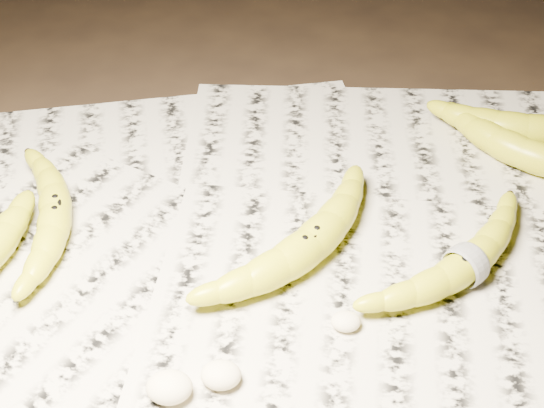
{
  "coord_description": "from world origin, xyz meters",
  "views": [
    {
      "loc": [
        -0.02,
        -0.52,
        0.53
      ],
      "look_at": [
        -0.03,
        0.04,
        0.05
      ],
      "focal_mm": 50.0,
      "sensor_mm": 36.0,
      "label": 1
    }
  ],
  "objects_px": {
    "banana_left_a": "(54,211)",
    "banana_taped": "(467,262)",
    "banana_center": "(309,243)",
    "banana_upper_b": "(526,127)",
    "banana_upper_a": "(524,150)"
  },
  "relations": [
    {
      "from": "banana_left_a",
      "to": "banana_taped",
      "type": "bearing_deg",
      "value": -110.6
    },
    {
      "from": "banana_center",
      "to": "banana_upper_b",
      "type": "distance_m",
      "value": 0.32
    },
    {
      "from": "banana_left_a",
      "to": "banana_center",
      "type": "distance_m",
      "value": 0.26
    },
    {
      "from": "banana_taped",
      "to": "banana_upper_a",
      "type": "height_order",
      "value": "banana_upper_a"
    },
    {
      "from": "banana_taped",
      "to": "banana_upper_a",
      "type": "bearing_deg",
      "value": 19.67
    },
    {
      "from": "banana_taped",
      "to": "banana_upper_b",
      "type": "height_order",
      "value": "banana_upper_b"
    },
    {
      "from": "banana_center",
      "to": "banana_upper_a",
      "type": "height_order",
      "value": "banana_center"
    },
    {
      "from": "banana_left_a",
      "to": "banana_center",
      "type": "relative_size",
      "value": 0.89
    },
    {
      "from": "banana_upper_b",
      "to": "banana_upper_a",
      "type": "bearing_deg",
      "value": -96.84
    },
    {
      "from": "banana_taped",
      "to": "banana_upper_a",
      "type": "relative_size",
      "value": 1.05
    },
    {
      "from": "banana_left_a",
      "to": "banana_upper_a",
      "type": "distance_m",
      "value": 0.51
    },
    {
      "from": "banana_left_a",
      "to": "banana_center",
      "type": "bearing_deg",
      "value": -111.3
    },
    {
      "from": "banana_taped",
      "to": "banana_center",
      "type": "bearing_deg",
      "value": 129.9
    },
    {
      "from": "banana_center",
      "to": "banana_taped",
      "type": "relative_size",
      "value": 1.06
    },
    {
      "from": "banana_upper_a",
      "to": "banana_left_a",
      "type": "bearing_deg",
      "value": -130.68
    }
  ]
}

